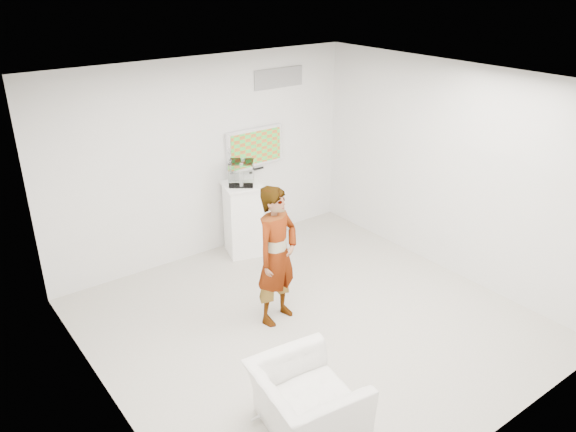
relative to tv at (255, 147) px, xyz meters
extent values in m
cube|color=#B0ABA2|center=(-0.85, -2.45, -1.55)|extent=(5.00, 5.00, 0.01)
cube|color=#2A2A2C|center=(-0.85, -2.45, 1.45)|extent=(5.00, 5.00, 0.01)
cube|color=silver|center=(-0.85, 0.05, -0.05)|extent=(5.00, 0.01, 3.00)
cube|color=silver|center=(-0.85, -4.95, -0.05)|extent=(5.00, 0.01, 3.00)
cube|color=silver|center=(-3.35, -2.45, -0.05)|extent=(0.01, 5.00, 3.00)
cube|color=silver|center=(1.65, -2.45, -0.05)|extent=(0.01, 5.00, 3.00)
cube|color=silver|center=(0.00, 0.00, 0.00)|extent=(1.00, 0.08, 0.60)
cube|color=gray|center=(0.50, 0.04, 1.00)|extent=(0.90, 0.02, 0.30)
imported|color=silver|center=(-1.11, -2.12, -0.65)|extent=(0.74, 0.58, 1.79)
imported|color=silver|center=(-2.00, -3.82, -1.22)|extent=(1.03, 1.14, 0.67)
cube|color=white|center=(-0.47, -0.34, -0.98)|extent=(0.69, 0.69, 1.14)
cylinder|color=silver|center=(0.50, -0.08, -1.43)|extent=(0.16, 0.16, 0.25)
cube|color=white|center=(-0.47, -0.34, -0.23)|extent=(0.50, 0.50, 0.36)
cube|color=white|center=(-0.47, -0.34, -0.31)|extent=(0.13, 0.15, 0.21)
cube|color=white|center=(-0.91, -1.91, 0.06)|extent=(0.09, 0.14, 0.04)
camera|label=1|loc=(-4.63, -7.03, 2.57)|focal=35.00mm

